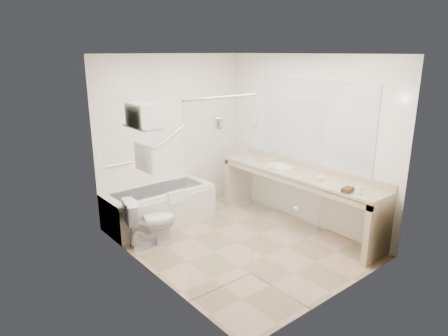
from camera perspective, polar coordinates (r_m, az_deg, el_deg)
floor at (r=5.60m, az=1.98°, el=-10.55°), size 3.20×3.20×0.00m
ceiling at (r=4.99m, az=2.27°, el=15.97°), size 2.60×3.20×0.10m
wall_back at (r=6.41m, az=-7.39°, el=4.68°), size 2.60×0.10×2.50m
wall_front at (r=4.14m, az=16.88°, el=-2.42°), size 2.60×0.10×2.50m
wall_left at (r=4.44m, az=-10.62°, el=-0.74°), size 0.10×3.20×2.50m
wall_right at (r=6.07m, az=11.40°, el=3.84°), size 0.10×3.20×2.50m
bathtub at (r=6.15m, az=-9.22°, el=-5.41°), size 1.60×0.73×0.59m
grab_bar_short at (r=6.01m, az=-14.76°, el=0.55°), size 0.40×0.03×0.03m
grab_bar_long at (r=6.35m, az=-7.58°, el=4.57°), size 0.53×0.03×0.33m
shower_enclosure at (r=4.15m, az=3.97°, el=-4.38°), size 0.96×0.91×2.11m
towel_shelf at (r=4.68m, az=-11.63°, el=6.44°), size 0.24×0.55×0.81m
vanity_counter at (r=5.94m, az=10.48°, el=-2.52°), size 0.55×2.70×0.95m
sink at (r=6.15m, az=7.93°, el=0.04°), size 0.40×0.52×0.14m
faucet at (r=6.23m, az=8.88°, el=1.25°), size 0.03×0.03×0.14m
mirror at (r=5.91m, az=12.62°, el=6.40°), size 0.02×2.00×1.20m
hairdryer_unit at (r=6.70m, az=4.26°, el=7.02°), size 0.08×0.10×0.18m
toilet at (r=5.49m, az=-10.47°, el=-7.56°), size 0.75×0.53×0.67m
amenity_basket at (r=5.20m, az=17.24°, el=-3.00°), size 0.18×0.13×0.05m
soap_bottle_a at (r=5.15m, az=18.70°, el=-3.21°), size 0.10×0.16×0.07m
soap_bottle_b at (r=5.56m, az=13.60°, el=-1.30°), size 0.11×0.13×0.08m
water_bottle_left at (r=6.68m, az=2.43°, el=2.65°), size 0.07×0.07×0.22m
water_bottle_mid at (r=6.23m, az=7.26°, el=1.46°), size 0.06×0.06×0.21m
water_bottle_right at (r=6.36m, az=4.93°, el=1.77°), size 0.06×0.06×0.19m
drinking_glass_near at (r=5.91m, az=7.12°, el=0.17°), size 0.10×0.10×0.10m
drinking_glass_far at (r=5.95m, az=6.76°, el=0.22°), size 0.08×0.08×0.08m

